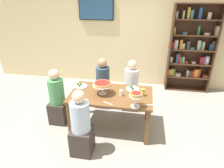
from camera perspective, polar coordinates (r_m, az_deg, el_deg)
name	(u,v)px	position (r m, az deg, el deg)	size (l,w,h in m)	color
ground_plane	(111,126)	(3.96, -0.26, -12.34)	(12.00, 12.00, 0.00)	gray
rear_partition	(125,34)	(5.41, 3.96, 14.44)	(8.00, 0.12, 2.80)	beige
dining_table	(111,98)	(3.60, -0.27, -4.21)	(1.50, 0.88, 0.74)	brown
bookshelf	(191,50)	(5.38, 22.31, 9.31)	(1.10, 0.30, 2.21)	#422819
television	(96,9)	(5.37, -4.74, 21.29)	(0.92, 0.05, 0.57)	black
diner_head_west	(58,101)	(3.98, -15.76, -4.72)	(0.34, 0.34, 1.15)	#382D28
diner_far_right	(131,89)	(4.31, 5.65, -1.38)	(0.34, 0.34, 1.15)	#382D28
diner_far_left	(103,86)	(4.40, -2.69, -0.69)	(0.34, 0.34, 1.15)	#382D28
diner_near_left	(81,128)	(3.16, -9.09, -12.60)	(0.34, 0.34, 1.15)	#382D28
deep_dish_pizza_stand	(102,85)	(3.48, -2.87, -0.17)	(0.35, 0.35, 0.22)	silver
personal_pizza_stand	(136,96)	(3.09, 7.12, -3.55)	(0.23, 0.23, 0.26)	silver
salad_plate_near_diner	(132,88)	(3.73, 6.01, -1.25)	(0.26, 0.26, 0.07)	white
salad_plate_far_diner	(80,86)	(3.87, -9.30, -0.47)	(0.25, 0.25, 0.07)	white
beer_glass_amber_tall	(143,92)	(3.50, 9.01, -2.44)	(0.07, 0.07, 0.14)	gold
water_glass_clear_near	(121,93)	(3.47, 2.69, -2.67)	(0.06, 0.06, 0.11)	white
cutlery_fork_near	(108,103)	(3.26, -1.23, -5.66)	(0.18, 0.02, 0.01)	silver
cutlery_knife_near	(148,105)	(3.26, 10.60, -6.06)	(0.18, 0.02, 0.01)	silver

